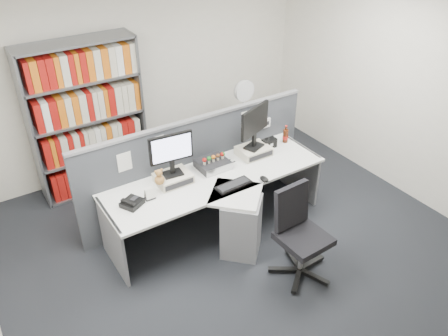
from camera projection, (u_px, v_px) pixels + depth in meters
ground at (256, 266)px, 4.93m from camera, size 5.50×5.50×0.00m
room_shell at (264, 118)px, 3.97m from camera, size 5.04×5.54×2.72m
partition at (197, 164)px, 5.47m from camera, size 3.00×0.08×1.27m
desk at (227, 205)px, 5.11m from camera, size 2.60×1.20×0.72m
monitor_riser_left at (173, 178)px, 5.00m from camera, size 0.38×0.31×0.10m
monitor_riser_right at (254, 151)px, 5.50m from camera, size 0.38×0.31×0.10m
monitor_left at (171, 151)px, 4.82m from camera, size 0.49×0.18×0.49m
monitor_right at (255, 124)px, 5.31m from camera, size 0.50×0.24×0.53m
desktop_pc at (213, 164)px, 5.25m from camera, size 0.35×0.31×0.09m
figurines at (215, 157)px, 5.20m from camera, size 0.30×0.05×0.09m
keyboard at (234, 185)px, 4.95m from camera, size 0.42×0.18×0.03m
mouse at (264, 179)px, 5.04m from camera, size 0.08×0.12×0.05m
desk_phone at (132, 203)px, 4.65m from camera, size 0.27×0.26×0.09m
desk_calendar at (150, 194)px, 4.73m from camera, size 0.11×0.08×0.13m
plush_toy at (159, 178)px, 4.77m from camera, size 0.11×0.11×0.18m
speaker at (269, 143)px, 5.64m from camera, size 0.18×0.10×0.12m
cola_bottle at (285, 136)px, 5.75m from camera, size 0.07×0.07×0.23m
shelving_unit at (87, 121)px, 5.73m from camera, size 1.41×0.40×2.00m
filing_cabinet at (243, 136)px, 6.71m from camera, size 0.45×0.61×0.70m
desk_fan at (244, 93)px, 6.34m from camera, size 0.31×0.18×0.52m
office_chair at (299, 231)px, 4.62m from camera, size 0.63×0.66×0.99m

